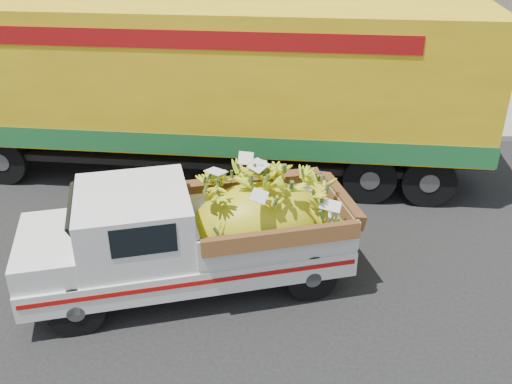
{
  "coord_description": "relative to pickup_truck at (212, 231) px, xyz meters",
  "views": [
    {
      "loc": [
        3.17,
        -8.31,
        5.77
      ],
      "look_at": [
        2.67,
        0.31,
        1.25
      ],
      "focal_mm": 40.0,
      "sensor_mm": 36.0,
      "label": 1
    }
  ],
  "objects": [
    {
      "name": "ground",
      "position": [
        -2.01,
        0.55,
        -0.96
      ],
      "size": [
        100.0,
        100.0,
        0.0
      ],
      "primitive_type": "plane",
      "color": "black",
      "rests_on": "ground"
    },
    {
      "name": "curb",
      "position": [
        -2.01,
        6.62,
        -0.89
      ],
      "size": [
        60.0,
        0.25,
        0.15
      ],
      "primitive_type": "cube",
      "color": "gray",
      "rests_on": "ground"
    },
    {
      "name": "sidewalk",
      "position": [
        -2.01,
        8.72,
        -0.89
      ],
      "size": [
        60.0,
        4.0,
        0.14
      ],
      "primitive_type": "cube",
      "color": "gray",
      "rests_on": "ground"
    },
    {
      "name": "pickup_truck",
      "position": [
        0.0,
        0.0,
        0.0
      ],
      "size": [
        5.43,
        3.24,
        1.79
      ],
      "rotation": [
        0.0,
        0.0,
        0.29
      ],
      "color": "black",
      "rests_on": "ground"
    },
    {
      "name": "semi_trailer",
      "position": [
        -0.52,
        4.17,
        1.16
      ],
      "size": [
        12.04,
        3.15,
        3.8
      ],
      "rotation": [
        0.0,
        0.0,
        -0.05
      ],
      "color": "black",
      "rests_on": "ground"
    }
  ]
}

